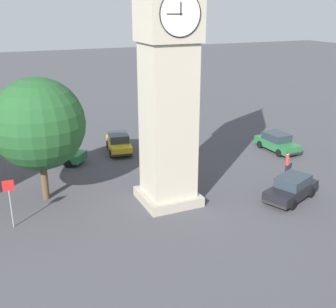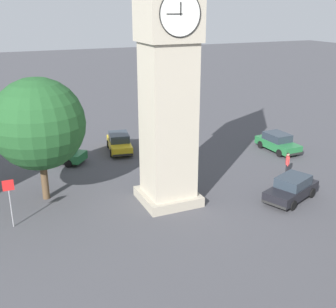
# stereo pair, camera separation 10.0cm
# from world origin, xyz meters

# --- Properties ---
(ground_plane) EXTENTS (200.00, 200.00, 0.00)m
(ground_plane) POSITION_xyz_m (0.00, 0.00, 0.00)
(ground_plane) COLOR #424247
(clock_tower) EXTENTS (4.12, 4.12, 17.94)m
(clock_tower) POSITION_xyz_m (0.00, 0.00, 10.43)
(clock_tower) COLOR #A59C89
(clock_tower) RESTS_ON ground
(car_blue_kerb) EXTENTS (1.93, 4.19, 1.53)m
(car_blue_kerb) POSITION_xyz_m (-12.32, -5.06, 0.76)
(car_blue_kerb) COLOR #236B38
(car_blue_kerb) RESTS_ON ground
(car_silver_kerb) EXTENTS (4.46, 3.11, 1.53)m
(car_silver_kerb) POSITION_xyz_m (-7.19, 2.97, 0.76)
(car_silver_kerb) COLOR black
(car_silver_kerb) RESTS_ON ground
(car_white_side) EXTENTS (4.26, 3.92, 1.53)m
(car_white_side) POSITION_xyz_m (5.02, -9.70, 0.76)
(car_white_side) COLOR #236B38
(car_white_side) RESTS_ON ground
(car_black_far) EXTENTS (2.39, 4.36, 1.53)m
(car_black_far) POSITION_xyz_m (-0.08, -10.37, 0.76)
(car_black_far) COLOR gold
(car_black_far) RESTS_ON ground
(pedestrian) EXTENTS (0.38, 0.49, 1.69)m
(pedestrian) POSITION_xyz_m (-9.59, -0.45, 1.01)
(pedestrian) COLOR black
(pedestrian) RESTS_ON ground
(tree) EXTENTS (5.62, 5.62, 7.71)m
(tree) POSITION_xyz_m (6.96, -3.45, 4.90)
(tree) COLOR brown
(tree) RESTS_ON ground
(road_sign) EXTENTS (0.60, 0.07, 2.80)m
(road_sign) POSITION_xyz_m (9.19, -0.44, 1.90)
(road_sign) COLOR gray
(road_sign) RESTS_ON ground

